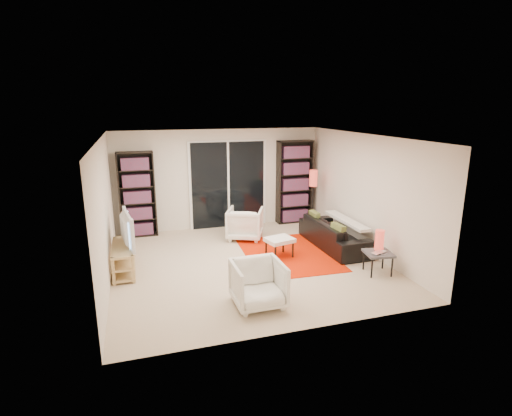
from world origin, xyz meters
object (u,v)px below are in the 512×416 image
(tv_stand, at_px, (124,258))
(armchair_back, at_px, (245,223))
(bookshelf_right, at_px, (295,182))
(armchair_front, at_px, (258,284))
(sofa, at_px, (334,234))
(ottoman, at_px, (280,241))
(floor_lamp, at_px, (313,184))
(side_table, at_px, (378,255))
(bookshelf_left, at_px, (137,195))

(tv_stand, distance_m, armchair_back, 2.86)
(bookshelf_right, bearing_deg, armchair_front, -119.05)
(bookshelf_right, height_order, sofa, bookshelf_right)
(bookshelf_right, height_order, ottoman, bookshelf_right)
(floor_lamp, bearing_deg, side_table, -90.66)
(armchair_back, relative_size, ottoman, 1.30)
(ottoman, bearing_deg, bookshelf_left, 139.78)
(ottoman, xyz_separation_m, floor_lamp, (1.45, 1.62, 0.76))
(side_table, distance_m, floor_lamp, 2.97)
(sofa, bearing_deg, tv_stand, 90.10)
(bookshelf_left, bearing_deg, armchair_front, -67.71)
(armchair_back, relative_size, armchair_front, 1.02)
(side_table, bearing_deg, armchair_back, 124.50)
(sofa, relative_size, side_table, 3.70)
(bookshelf_right, relative_size, side_table, 3.91)
(tv_stand, height_order, sofa, sofa)
(armchair_front, xyz_separation_m, ottoman, (1.00, 1.76, -0.00))
(ottoman, relative_size, floor_lamp, 0.42)
(bookshelf_left, distance_m, armchair_back, 2.54)
(tv_stand, height_order, armchair_front, armchair_front)
(bookshelf_left, relative_size, bookshelf_right, 0.93)
(tv_stand, bearing_deg, ottoman, -2.93)
(tv_stand, height_order, ottoman, tv_stand)
(bookshelf_right, bearing_deg, sofa, -86.74)
(armchair_back, relative_size, side_table, 1.45)
(bookshelf_left, xyz_separation_m, ottoman, (2.63, -2.22, -0.63))
(bookshelf_left, height_order, tv_stand, bookshelf_left)
(bookshelf_right, distance_m, ottoman, 2.63)
(bookshelf_right, xyz_separation_m, armchair_back, (-1.57, -0.91, -0.70))
(bookshelf_right, height_order, side_table, bookshelf_right)
(armchair_front, distance_m, ottoman, 2.03)
(armchair_front, distance_m, floor_lamp, 4.24)
(armchair_front, bearing_deg, floor_lamp, 53.45)
(tv_stand, bearing_deg, armchair_back, 23.97)
(bookshelf_right, relative_size, ottoman, 3.50)
(bookshelf_left, bearing_deg, sofa, -26.77)
(bookshelf_left, height_order, ottoman, bookshelf_left)
(sofa, bearing_deg, armchair_front, 129.61)
(armchair_back, bearing_deg, sofa, 171.45)
(sofa, xyz_separation_m, ottoman, (-1.33, -0.22, 0.05))
(armchair_back, distance_m, floor_lamp, 1.97)
(bookshelf_left, xyz_separation_m, side_table, (4.05, -3.48, -0.62))
(sofa, distance_m, armchair_front, 3.06)
(armchair_front, bearing_deg, bookshelf_right, 60.31)
(bookshelf_left, distance_m, floor_lamp, 4.13)
(bookshelf_left, xyz_separation_m, armchair_back, (2.28, -0.91, -0.62))
(ottoman, bearing_deg, side_table, -41.52)
(sofa, relative_size, ottoman, 3.31)
(sofa, relative_size, armchair_front, 2.60)
(side_table, xyz_separation_m, floor_lamp, (0.03, 2.88, 0.75))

